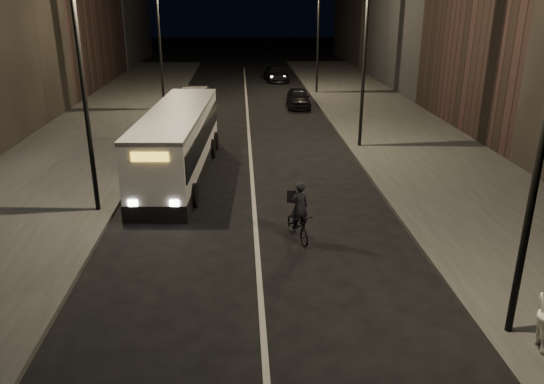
{
  "coord_description": "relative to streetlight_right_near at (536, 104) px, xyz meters",
  "views": [
    {
      "loc": [
        -0.4,
        -13.93,
        7.35
      ],
      "look_at": [
        0.52,
        1.8,
        1.5
      ],
      "focal_mm": 35.0,
      "sensor_mm": 36.0,
      "label": 1
    }
  ],
  "objects": [
    {
      "name": "cyclist_on_bicycle",
      "position": [
        -4.0,
        5.42,
        -4.69
      ],
      "size": [
        1.05,
        1.84,
        2.0
      ],
      "rotation": [
        0.0,
        0.0,
        0.27
      ],
      "color": "black",
      "rests_on": "ground"
    },
    {
      "name": "sidewalk_left",
      "position": [
        -13.83,
        18.0,
        -5.28
      ],
      "size": [
        7.0,
        70.0,
        0.16
      ],
      "primitive_type": "cube",
      "color": "#353532",
      "rests_on": "ground"
    },
    {
      "name": "car_near",
      "position": [
        -1.73,
        26.86,
        -4.71
      ],
      "size": [
        1.65,
        3.88,
        1.31
      ],
      "primitive_type": "imported",
      "rotation": [
        0.0,
        0.0,
        -0.03
      ],
      "color": "black",
      "rests_on": "ground"
    },
    {
      "name": "car_mid",
      "position": [
        -8.79,
        26.87,
        -4.57
      ],
      "size": [
        1.9,
        4.86,
        1.58
      ],
      "primitive_type": "imported",
      "rotation": [
        0.0,
        0.0,
        3.09
      ],
      "color": "#3B3B3D",
      "rests_on": "ground"
    },
    {
      "name": "streetlight_left_near",
      "position": [
        -10.66,
        8.0,
        0.0
      ],
      "size": [
        1.2,
        0.44,
        8.12
      ],
      "color": "black",
      "rests_on": "sidewalk_left"
    },
    {
      "name": "streetlight_right_far",
      "position": [
        0.0,
        32.0,
        0.0
      ],
      "size": [
        1.2,
        0.44,
        8.12
      ],
      "color": "black",
      "rests_on": "sidewalk_right"
    },
    {
      "name": "streetlight_right_mid",
      "position": [
        0.0,
        16.0,
        0.0
      ],
      "size": [
        1.2,
        0.44,
        8.12
      ],
      "color": "black",
      "rests_on": "sidewalk_right"
    },
    {
      "name": "car_far",
      "position": [
        -2.44,
        39.24,
        -4.69
      ],
      "size": [
        2.26,
        4.78,
        1.35
      ],
      "primitive_type": "imported",
      "rotation": [
        0.0,
        0.0,
        0.08
      ],
      "color": "black",
      "rests_on": "ground"
    },
    {
      "name": "sidewalk_right",
      "position": [
        3.17,
        18.0,
        -5.28
      ],
      "size": [
        7.0,
        70.0,
        0.16
      ],
      "primitive_type": "cube",
      "color": "#353532",
      "rests_on": "ground"
    },
    {
      "name": "ground",
      "position": [
        -5.33,
        4.0,
        -5.36
      ],
      "size": [
        180.0,
        180.0,
        0.0
      ],
      "primitive_type": "plane",
      "color": "black",
      "rests_on": "ground"
    },
    {
      "name": "city_bus",
      "position": [
        -8.45,
        12.26,
        -3.8
      ],
      "size": [
        2.99,
        10.74,
        2.86
      ],
      "rotation": [
        0.0,
        0.0,
        -0.06
      ],
      "color": "white",
      "rests_on": "ground"
    },
    {
      "name": "streetlight_left_far",
      "position": [
        -10.66,
        26.0,
        0.0
      ],
      "size": [
        1.2,
        0.44,
        8.12
      ],
      "color": "black",
      "rests_on": "sidewalk_left"
    },
    {
      "name": "streetlight_right_near",
      "position": [
        0.0,
        0.0,
        0.0
      ],
      "size": [
        1.2,
        0.44,
        8.12
      ],
      "color": "black",
      "rests_on": "sidewalk_right"
    }
  ]
}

